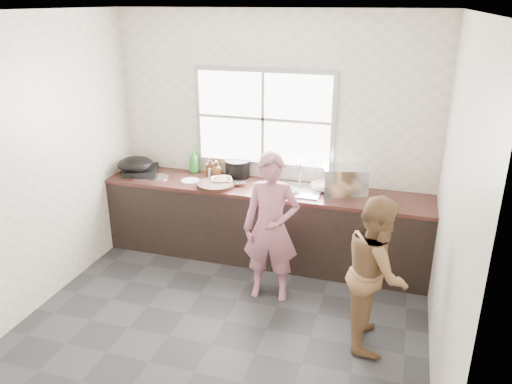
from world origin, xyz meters
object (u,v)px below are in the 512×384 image
(glass_jar, at_px, (211,172))
(wok, at_px, (135,164))
(pot_lid_right, at_px, (157,177))
(bottle_brown_tall, at_px, (210,167))
(bowl_held, at_px, (292,191))
(person_side, at_px, (376,272))
(dish_rack, at_px, (345,182))
(bowl_mince, at_px, (222,181))
(bottle_brown_short, at_px, (216,170))
(plate_food, at_px, (190,181))
(pot_lid_left, at_px, (143,176))
(woman, at_px, (271,233))
(burner, at_px, (140,170))
(bowl_crabs, at_px, (322,187))
(cutting_board, at_px, (216,185))
(black_pot, at_px, (237,169))
(bottle_green, at_px, (194,161))

(glass_jar, distance_m, wok, 0.89)
(wok, distance_m, pot_lid_right, 0.31)
(bottle_brown_tall, bearing_deg, bowl_held, -14.38)
(person_side, height_order, dish_rack, person_side)
(person_side, height_order, bowl_mince, person_side)
(bottle_brown_short, height_order, glass_jar, bottle_brown_short)
(bowl_held, bearing_deg, plate_food, 179.35)
(dish_rack, bearing_deg, pot_lid_left, 168.22)
(bowl_held, bearing_deg, dish_rack, 4.84)
(bowl_held, bearing_deg, woman, -94.03)
(burner, xyz_separation_m, dish_rack, (2.42, -0.09, 0.14))
(bowl_crabs, relative_size, pot_lid_right, 0.73)
(bowl_crabs, height_order, bottle_brown_short, bottle_brown_short)
(cutting_board, xyz_separation_m, black_pot, (0.13, 0.37, 0.08))
(pot_lid_right, bearing_deg, bottle_green, 42.81)
(bottle_green, distance_m, pot_lid_right, 0.47)
(burner, bearing_deg, pot_lid_right, -22.66)
(pot_lid_right, bearing_deg, bowl_mince, 4.23)
(bottle_brown_short, height_order, dish_rack, dish_rack)
(black_pot, distance_m, pot_lid_right, 0.93)
(woman, height_order, pot_lid_left, woman)
(woman, xyz_separation_m, bottle_green, (-1.22, 0.97, 0.31))
(dish_rack, bearing_deg, person_side, -81.86)
(person_side, bearing_deg, pot_lid_left, 60.66)
(woman, height_order, person_side, woman)
(cutting_board, distance_m, pot_lid_right, 0.75)
(bottle_green, xyz_separation_m, burner, (-0.61, -0.18, -0.12))
(person_side, distance_m, pot_lid_left, 2.95)
(black_pot, height_order, pot_lid_right, black_pot)
(woman, height_order, plate_food, woman)
(person_side, relative_size, bowl_crabs, 6.88)
(wok, bearing_deg, bowl_held, -1.03)
(bottle_green, height_order, bottle_brown_tall, bottle_green)
(cutting_board, relative_size, bowl_held, 2.28)
(person_side, bearing_deg, bowl_mince, 49.55)
(bowl_crabs, height_order, bottle_brown_tall, bottle_brown_tall)
(bowl_held, relative_size, pot_lid_right, 0.69)
(person_side, relative_size, black_pot, 4.81)
(bowl_mince, relative_size, bottle_brown_short, 1.27)
(bottle_green, xyz_separation_m, wok, (-0.61, -0.29, -0.01))
(bowl_held, relative_size, wok, 0.45)
(wok, bearing_deg, pot_lid_left, -16.42)
(black_pot, bearing_deg, wok, -166.05)
(woman, bearing_deg, glass_jar, 131.69)
(cutting_board, relative_size, glass_jar, 3.78)
(woman, xyz_separation_m, pot_lid_right, (-1.54, 0.67, 0.17))
(bottle_brown_tall, bearing_deg, pot_lid_right, -156.01)
(black_pot, xyz_separation_m, bottle_green, (-0.54, 0.00, 0.05))
(bottle_green, bearing_deg, bottle_brown_short, -15.61)
(bowl_crabs, bearing_deg, pot_lid_right, -174.90)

